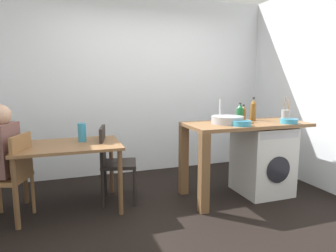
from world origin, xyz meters
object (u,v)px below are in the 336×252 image
Objects in this scene: bottle_squat_brown at (243,113)px; utensil_crock at (286,115)px; chair_opposite at (112,159)px; chair_person_seat at (12,173)px; mixing_bowl at (241,123)px; bottle_clear_small at (253,110)px; vase at (82,132)px; colander at (289,121)px; dining_table at (69,153)px; bottle_tall_green at (240,113)px; washing_machine at (262,160)px.

utensil_crock is (0.55, -0.14, -0.02)m from bottle_squat_brown.
chair_opposite is 1.74m from bottle_squat_brown.
chair_person_seat is 1.04m from chair_opposite.
bottle_squat_brown is at bearing 54.21° from mixing_bowl.
utensil_crock is (2.21, -0.30, 0.48)m from chair_opposite.
chair_person_seat is at bearing 178.05° from utensil_crock.
mixing_bowl is (-0.40, -0.36, -0.10)m from bottle_clear_small.
chair_opposite is 0.47m from vase.
chair_person_seat is 2.74m from bottle_squat_brown.
vase is (-2.36, 0.60, -0.11)m from colander.
dining_table is at bearing 165.39° from mixing_bowl.
colander is at bearing -47.61° from bottle_squat_brown.
bottle_tall_green reaches higher than bottle_squat_brown.
bottle_clear_small is 0.55m from mixing_bowl.
vase is (0.70, 0.22, 0.34)m from chair_person_seat.
colander is at bearing -77.80° from chair_person_seat.
bottle_clear_small is at bearing -70.78° from chair_person_seat.
washing_machine is 0.67m from utensil_crock.
washing_machine is 2.87× the size of utensil_crock.
dining_table is 3.70× the size of bottle_clear_small.
chair_person_seat is 2.87m from bottle_clear_small.
mixing_bowl is at bearing -125.79° from bottle_squat_brown.
utensil_crock is at bearing -14.11° from bottle_clear_small.
dining_table is at bearing -70.27° from chair_opposite.
dining_table is 5.40× the size of bottle_squat_brown.
colander reaches higher than washing_machine.
bottle_clear_small reaches higher than washing_machine.
utensil_crock is at bearing 16.78° from mixing_bowl.
dining_table is at bearing -146.31° from vase.
washing_machine is 2.24m from vase.
vase is (-2.11, 0.23, -0.21)m from bottle_clear_small.
chair_person_seat is 1.05× the size of washing_machine.
bottle_tall_green is at bearing 92.67° from chair_opposite.
utensil_crock is (0.37, 0.05, 0.56)m from washing_machine.
chair_opposite is at bearing 169.18° from washing_machine.
dining_table is 2.58m from colander.
utensil_crock is at bearing -4.99° from dining_table.
bottle_clear_small is 0.44m from utensil_crock.
bottle_tall_green reaches higher than vase.
mixing_bowl is (-0.28, -0.39, -0.06)m from bottle_squat_brown.
chair_opposite is at bearing -6.04° from vase.
utensil_crock is at bearing -13.88° from bottle_squat_brown.
bottle_tall_green is 0.25m from bottle_clear_small.
bottle_clear_small is (1.79, -0.19, 0.55)m from chair_opposite.
chair_person_seat is 4.16× the size of mixing_bowl.
bottle_clear_small is (0.24, 0.06, 0.03)m from bottle_tall_green.
washing_machine is 0.64m from bottle_squat_brown.
washing_machine is 4.22× the size of bottle_squat_brown.
chair_person_seat reaches higher than dining_table.
dining_table is 1.22× the size of chair_opposite.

